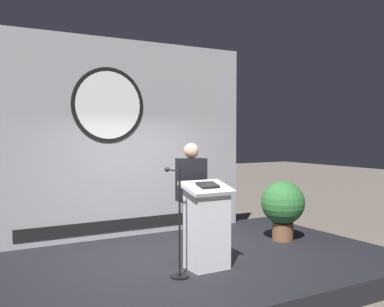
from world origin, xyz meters
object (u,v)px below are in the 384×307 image
Objects in this scene: microphone_stand at (178,239)px; potted_plant at (283,205)px; podium at (207,226)px; speaker_person at (191,200)px.

potted_plant is (2.49, 0.82, 0.12)m from microphone_stand.
podium is 0.70× the size of speaker_person.
speaker_person reaches higher than potted_plant.
podium is 0.52m from microphone_stand.
speaker_person is 0.88m from microphone_stand.
microphone_stand reaches higher than podium.
microphone_stand is (-0.50, -0.10, -0.09)m from podium.
potted_plant is at bearing 6.81° from speaker_person.
speaker_person is at bearing 47.24° from microphone_stand.
speaker_person reaches higher than microphone_stand.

